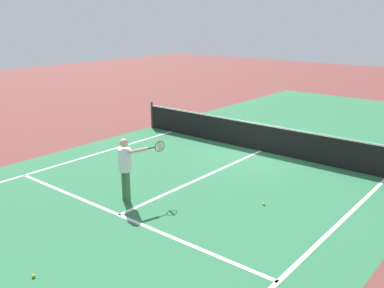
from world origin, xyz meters
TOP-DOWN VIEW (x-y plane):
  - ground_plane at (0.00, 0.00)m, footprint 60.00×60.00m
  - court_surface_inbounds at (0.00, 0.00)m, footprint 10.62×24.40m
  - line_sideline_left at (-4.11, -5.95)m, footprint 0.10×11.89m
  - line_sideline_right at (4.11, -5.95)m, footprint 0.10×11.89m
  - line_service_near at (0.00, -6.40)m, footprint 8.22×0.10m
  - line_center_service at (0.00, -3.20)m, footprint 0.10×6.40m
  - net at (0.00, 0.00)m, footprint 10.47×0.09m
  - player_near at (-0.45, -5.72)m, footprint 0.72×1.12m
  - tennis_ball_mid_court at (2.32, -3.80)m, footprint 0.07×0.07m
  - tennis_ball_by_baseline at (0.72, -9.01)m, footprint 0.07×0.07m

SIDE VIEW (x-z plane):
  - ground_plane at x=0.00m, z-range 0.00..0.00m
  - court_surface_inbounds at x=0.00m, z-range 0.00..0.00m
  - line_sideline_left at x=-4.11m, z-range 0.00..0.01m
  - line_sideline_right at x=4.11m, z-range 0.00..0.01m
  - line_service_near at x=0.00m, z-range 0.00..0.01m
  - line_center_service at x=0.00m, z-range 0.00..0.01m
  - tennis_ball_mid_court at x=2.32m, z-range 0.00..0.07m
  - tennis_ball_by_baseline at x=0.72m, z-range 0.00..0.07m
  - net at x=0.00m, z-range -0.04..1.03m
  - player_near at x=-0.45m, z-range 0.19..1.81m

